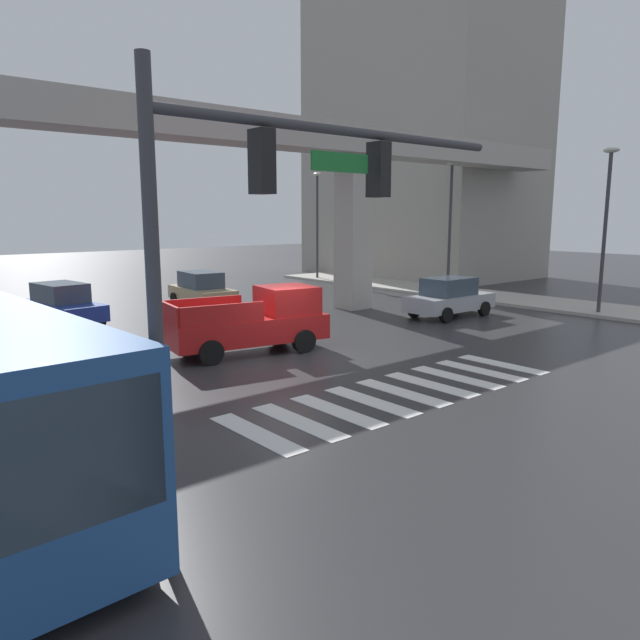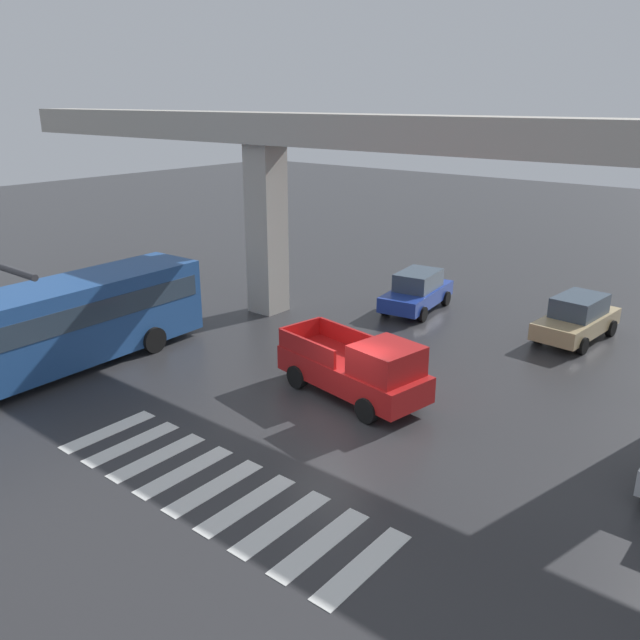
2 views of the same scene
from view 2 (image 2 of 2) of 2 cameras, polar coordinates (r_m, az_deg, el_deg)
The scene contains 7 objects.
ground_plane at distance 19.18m, azimuth 1.02°, elevation -8.69°, with size 120.00×120.00×0.00m, color #2D2D30.
crosswalk_stripes at distance 16.33m, azimuth -9.24°, elevation -14.29°, with size 9.35×2.80×0.01m.
elevated_overpass at distance 22.40m, azimuth 11.51°, elevation 13.73°, with size 48.52×1.93×8.34m.
pickup_truck at distance 20.04m, azimuth 3.41°, elevation -4.33°, with size 5.34×2.71×2.08m.
city_bus at distance 23.61m, azimuth -22.15°, elevation -0.19°, with size 3.10×10.89×2.99m.
sedan_tan at distance 26.92m, azimuth 21.63°, elevation 0.17°, with size 2.24×4.43×1.72m.
sedan_blue at distance 28.86m, azimuth 8.51°, elevation 2.53°, with size 2.39×4.50×1.72m.
Camera 2 is at (10.50, -13.37, 8.88)m, focal length 36.49 mm.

